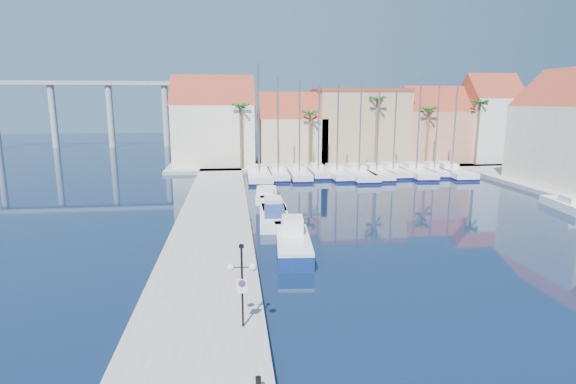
# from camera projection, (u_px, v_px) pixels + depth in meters

# --- Properties ---
(ground) EXTENTS (260.00, 260.00, 0.00)m
(ground) POSITION_uv_depth(u_px,v_px,m) (366.00, 284.00, 25.18)
(ground) COLOR black
(ground) RESTS_ON ground
(quay_west) EXTENTS (6.00, 77.00, 0.50)m
(quay_west) POSITION_uv_depth(u_px,v_px,m) (213.00, 222.00, 37.18)
(quay_west) COLOR gray
(quay_west) RESTS_ON ground
(shore_north) EXTENTS (54.00, 16.00, 0.50)m
(shore_north) POSITION_uv_depth(u_px,v_px,m) (340.00, 163.00, 73.03)
(shore_north) COLOR gray
(shore_north) RESTS_ON ground
(lamp_post) EXTENTS (1.26, 0.43, 3.72)m
(lamp_post) POSITION_uv_depth(u_px,v_px,m) (242.00, 273.00, 18.89)
(lamp_post) COLOR black
(lamp_post) RESTS_ON quay_west
(bollard) EXTENTS (0.20, 0.20, 0.49)m
(bollard) POSITION_uv_depth(u_px,v_px,m) (258.00, 384.00, 15.05)
(bollard) COLOR black
(bollard) RESTS_ON quay_west
(fishing_boat) EXTENTS (2.71, 6.70, 2.29)m
(fishing_boat) POSITION_uv_depth(u_px,v_px,m) (293.00, 243.00, 29.90)
(fishing_boat) COLOR navy
(fishing_boat) RESTS_ON ground
(motorboat_west_0) EXTENTS (1.88, 5.58, 1.40)m
(motorboat_west_0) POSITION_uv_depth(u_px,v_px,m) (290.00, 235.00, 32.71)
(motorboat_west_0) COLOR white
(motorboat_west_0) RESTS_ON ground
(motorboat_west_1) EXTENTS (2.84, 7.54, 1.40)m
(motorboat_west_1) POSITION_uv_depth(u_px,v_px,m) (274.00, 216.00, 37.92)
(motorboat_west_1) COLOR white
(motorboat_west_1) RESTS_ON ground
(motorboat_west_2) EXTENTS (2.20, 6.60, 1.40)m
(motorboat_west_2) POSITION_uv_depth(u_px,v_px,m) (273.00, 206.00, 41.83)
(motorboat_west_2) COLOR white
(motorboat_west_2) RESTS_ON ground
(motorboat_west_3) EXTENTS (2.62, 6.77, 1.40)m
(motorboat_west_3) POSITION_uv_depth(u_px,v_px,m) (266.00, 194.00, 47.06)
(motorboat_west_3) COLOR white
(motorboat_west_3) RESTS_ON ground
(motorboat_east_1) EXTENTS (2.71, 6.23, 1.40)m
(motorboat_east_1) POSITION_uv_depth(u_px,v_px,m) (567.00, 205.00, 42.29)
(motorboat_east_1) COLOR white
(motorboat_east_1) RESTS_ON ground
(sailboat_0) EXTENTS (3.26, 11.73, 14.75)m
(sailboat_0) POSITION_uv_depth(u_px,v_px,m) (259.00, 174.00, 59.56)
(sailboat_0) COLOR white
(sailboat_0) RESTS_ON ground
(sailboat_1) EXTENTS (2.42, 8.96, 13.34)m
(sailboat_1) POSITION_uv_depth(u_px,v_px,m) (278.00, 173.00, 60.17)
(sailboat_1) COLOR white
(sailboat_1) RESTS_ON ground
(sailboat_2) EXTENTS (2.90, 9.81, 12.77)m
(sailboat_2) POSITION_uv_depth(u_px,v_px,m) (299.00, 173.00, 60.20)
(sailboat_2) COLOR white
(sailboat_2) RESTS_ON ground
(sailboat_3) EXTENTS (2.23, 8.26, 12.27)m
(sailboat_3) POSITION_uv_depth(u_px,v_px,m) (318.00, 171.00, 61.65)
(sailboat_3) COLOR white
(sailboat_3) RESTS_ON ground
(sailboat_4) EXTENTS (2.97, 9.83, 12.49)m
(sailboat_4) POSITION_uv_depth(u_px,v_px,m) (336.00, 173.00, 60.70)
(sailboat_4) COLOR white
(sailboat_4) RESTS_ON ground
(sailboat_5) EXTENTS (3.27, 11.62, 12.58)m
(sailboat_5) POSITION_uv_depth(u_px,v_px,m) (357.00, 173.00, 60.51)
(sailboat_5) COLOR white
(sailboat_5) RESTS_ON ground
(sailboat_6) EXTENTS (3.37, 10.50, 11.54)m
(sailboat_6) POSITION_uv_depth(u_px,v_px,m) (375.00, 172.00, 61.08)
(sailboat_6) COLOR white
(sailboat_6) RESTS_ON ground
(sailboat_7) EXTENTS (2.69, 8.86, 11.55)m
(sailboat_7) POSITION_uv_depth(u_px,v_px,m) (392.00, 171.00, 62.39)
(sailboat_7) COLOR white
(sailboat_7) RESTS_ON ground
(sailboat_8) EXTENTS (3.68, 11.14, 13.59)m
(sailboat_8) POSITION_uv_depth(u_px,v_px,m) (415.00, 171.00, 62.06)
(sailboat_8) COLOR white
(sailboat_8) RESTS_ON ground
(sailboat_9) EXTENTS (2.69, 8.29, 13.51)m
(sailboat_9) POSITION_uv_depth(u_px,v_px,m) (433.00, 170.00, 62.92)
(sailboat_9) COLOR white
(sailboat_9) RESTS_ON ground
(sailboat_10) EXTENTS (3.65, 11.63, 13.02)m
(sailboat_10) POSITION_uv_depth(u_px,v_px,m) (449.00, 171.00, 62.55)
(sailboat_10) COLOR white
(sailboat_10) RESTS_ON ground
(building_0) EXTENTS (12.30, 9.00, 13.50)m
(building_0) POSITION_uv_depth(u_px,v_px,m) (214.00, 125.00, 68.41)
(building_0) COLOR beige
(building_0) RESTS_ON shore_north
(building_1) EXTENTS (10.30, 8.00, 11.00)m
(building_1) POSITION_uv_depth(u_px,v_px,m) (292.00, 132.00, 70.10)
(building_1) COLOR tan
(building_1) RESTS_ON shore_north
(building_2) EXTENTS (14.20, 10.20, 11.50)m
(building_2) POSITION_uv_depth(u_px,v_px,m) (359.00, 126.00, 72.21)
(building_2) COLOR tan
(building_2) RESTS_ON shore_north
(building_3) EXTENTS (10.30, 8.00, 12.00)m
(building_3) POSITION_uv_depth(u_px,v_px,m) (432.00, 128.00, 72.76)
(building_3) COLOR #B4715B
(building_3) RESTS_ON shore_north
(building_4) EXTENTS (8.30, 8.00, 14.00)m
(building_4) POSITION_uv_depth(u_px,v_px,m) (488.00, 121.00, 72.66)
(building_4) COLOR white
(building_4) RESTS_ON shore_north
(palm_0) EXTENTS (2.60, 2.60, 10.15)m
(palm_0) POSITION_uv_depth(u_px,v_px,m) (240.00, 108.00, 63.52)
(palm_0) COLOR brown
(palm_0) RESTS_ON shore_north
(palm_1) EXTENTS (2.60, 2.60, 9.15)m
(palm_1) POSITION_uv_depth(u_px,v_px,m) (310.00, 115.00, 64.91)
(palm_1) COLOR brown
(palm_1) RESTS_ON shore_north
(palm_2) EXTENTS (2.60, 2.60, 11.15)m
(palm_2) POSITION_uv_depth(u_px,v_px,m) (377.00, 102.00, 65.75)
(palm_2) COLOR brown
(palm_2) RESTS_ON shore_north
(palm_3) EXTENTS (2.60, 2.60, 9.65)m
(palm_3) POSITION_uv_depth(u_px,v_px,m) (429.00, 111.00, 66.99)
(palm_3) COLOR brown
(palm_3) RESTS_ON shore_north
(palm_4) EXTENTS (2.60, 2.60, 10.65)m
(palm_4) POSITION_uv_depth(u_px,v_px,m) (480.00, 105.00, 67.77)
(palm_4) COLOR brown
(palm_4) RESTS_ON shore_north
(viaduct) EXTENTS (48.00, 2.20, 14.45)m
(viaduct) POSITION_uv_depth(u_px,v_px,m) (85.00, 101.00, 98.21)
(viaduct) COLOR #9E9E99
(viaduct) RESTS_ON ground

